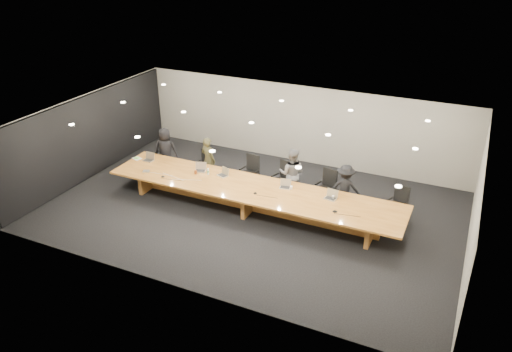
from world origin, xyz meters
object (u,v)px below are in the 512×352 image
Objects in this scene: person_c at (292,174)px; av_box at (146,171)px; person_a at (166,150)px; laptop_e at (331,195)px; person_b at (208,160)px; water_bottle at (208,172)px; chair_mid_right at (282,179)px; amber_mug at (196,172)px; conference_table at (252,195)px; chair_right at (326,188)px; chair_left at (203,165)px; mic_right at (335,211)px; mic_center at (255,193)px; chair_mid_left at (249,172)px; laptop_c at (222,172)px; chair_far_left at (161,155)px; person_d at (345,188)px; mic_left at (163,176)px; chair_far_right at (397,204)px; paper_cup_near at (291,188)px; laptop_d at (285,184)px; laptop_b at (200,167)px; paper_cup_far at (333,197)px; laptop_a at (148,157)px.

person_c is 4.56m from av_box.
laptop_e is (6.14, -0.91, 0.09)m from person_a.
person_b is 7.95× the size of water_bottle.
chair_mid_right is 2.68m from amber_mug.
person_c is (0.77, 1.25, 0.30)m from conference_table.
laptop_e reaches higher than conference_table.
person_a is at bearing -165.17° from chair_right.
chair_left is 5.26m from mic_right.
chair_left is 8.93× the size of amber_mug.
water_bottle is 1.92m from mic_center.
chair_mid_right is (1.17, -0.09, 0.02)m from chair_mid_left.
laptop_c is at bearing 14.31° from person_c.
person_a is 8.10× the size of water_bottle.
chair_far_left is 5.96m from chair_right.
water_bottle is at bearing 5.08° from person_d.
chair_right is 10.06× the size of amber_mug.
chair_left is at bearing 77.18° from mic_left.
person_b is 13.74× the size of amber_mug.
person_b is at bearing -161.57° from chair_far_right.
chair_mid_left is 11.75× the size of paper_cup_near.
laptop_c is (1.23, -0.91, 0.37)m from chair_left.
mic_left is at bearing -144.97° from chair_right.
person_c reaches higher than mic_right.
person_c reaches higher than person_a.
person_d reaches higher than water_bottle.
person_b reaches higher than person_d.
chair_far_right is 5.26m from laptop_c.
laptop_d is at bearing 24.73° from laptop_c.
person_b is 3.30m from paper_cup_near.
chair_far_right is at bearing 32.78° from laptop_c.
paper_cup_near is (3.03, 0.07, -0.09)m from laptop_b.
paper_cup_far is 5.89m from av_box.
amber_mug is at bearing 112.91° from person_b.
chair_mid_left is 0.74× the size of person_b.
chair_far_left is at bearing 166.39° from mic_right.
chair_far_left is 0.91× the size of chair_mid_left.
av_box is (-5.95, -1.60, 0.04)m from person_d.
laptop_b is at bearing -151.95° from chair_right.
chair_far_right is at bearing 27.54° from paper_cup_far.
laptop_c reaches higher than amber_mug.
chair_far_left is at bearing 156.94° from water_bottle.
person_b reaches higher than laptop_c.
chair_right is 2.15m from chair_far_right.
chair_mid_left is 1.81m from mic_center.
laptop_d is 2.81× the size of amber_mug.
person_c is at bearing 48.41° from laptop_c.
laptop_a is 2.95× the size of amber_mug.
laptop_d is (-3.12, -0.82, 0.34)m from chair_far_right.
amber_mug reaches higher than av_box.
person_c is at bearing 22.92° from water_bottle.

